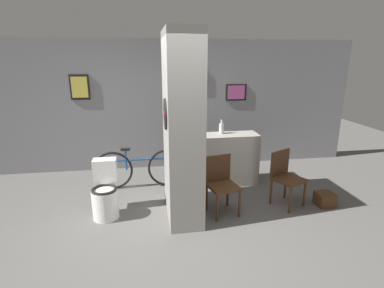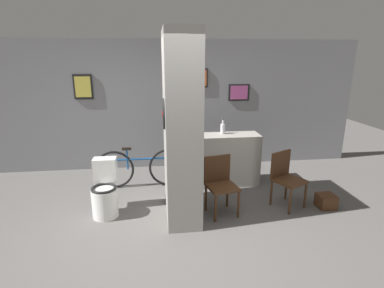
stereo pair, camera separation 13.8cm
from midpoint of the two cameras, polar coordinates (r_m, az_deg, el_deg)
The scene contains 10 objects.
ground_plane at distance 4.15m, azimuth -1.92°, elevation -16.65°, with size 14.00×14.00×0.00m, color #5B5956.
wall_back at distance 6.18m, azimuth -4.25°, elevation 7.36°, with size 8.00×0.09×2.60m.
pillar_center at distance 4.16m, azimuth -1.12°, elevation 3.02°, with size 0.50×1.11×2.60m.
counter_shelf at distance 5.43m, azimuth 5.69°, elevation -3.03°, with size 1.47×0.44×0.93m.
toilet at distance 4.60m, azimuth -15.40°, elevation -8.90°, with size 0.37×0.53×0.81m.
chair_near_pillar at distance 4.47m, azimuth 6.28°, elevation -7.22°, with size 0.49×0.49×0.85m.
chair_by_doorway at distance 4.89m, azimuth 18.21°, elevation -5.88°, with size 0.56×0.56×0.85m.
bicycle at distance 5.40m, azimuth -8.86°, elevation -4.49°, with size 1.64×0.42×0.74m.
bottle_tall at distance 5.36m, azimuth 6.62°, elevation 3.02°, with size 0.08×0.08×0.28m.
floor_crate at distance 5.19m, azimuth 24.87°, elevation -9.83°, with size 0.26×0.26×0.21m.
Camera 2 is at (-0.23, -3.48, 2.25)m, focal length 28.00 mm.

